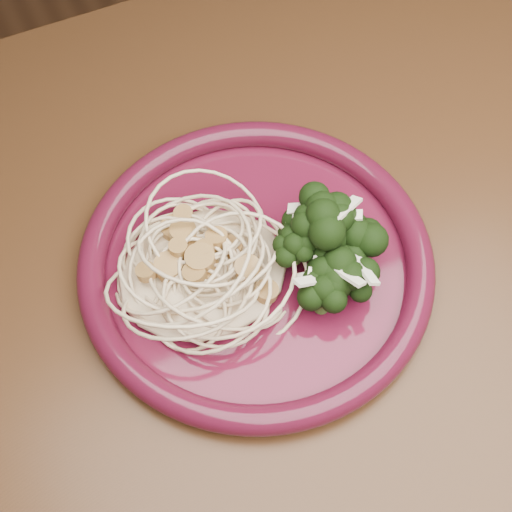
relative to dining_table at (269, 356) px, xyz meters
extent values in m
plane|color=brown|center=(0.00, 0.00, -0.65)|extent=(3.50, 3.50, 0.00)
cube|color=#472814|center=(0.00, 0.00, 0.08)|extent=(1.20, 0.80, 0.04)
cylinder|color=#472814|center=(0.55, 0.35, -0.30)|extent=(0.06, 0.06, 0.71)
cylinder|color=#4F0E22|center=(0.00, 0.04, 0.10)|extent=(0.33, 0.33, 0.01)
torus|color=#4F0F23|center=(0.00, 0.04, 0.11)|extent=(0.34, 0.34, 0.02)
ellipsoid|color=beige|center=(-0.04, 0.05, 0.12)|extent=(0.16, 0.15, 0.03)
ellipsoid|color=black|center=(0.06, 0.03, 0.13)|extent=(0.12, 0.17, 0.05)
camera|label=1|loc=(-0.12, -0.23, 0.62)|focal=50.00mm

